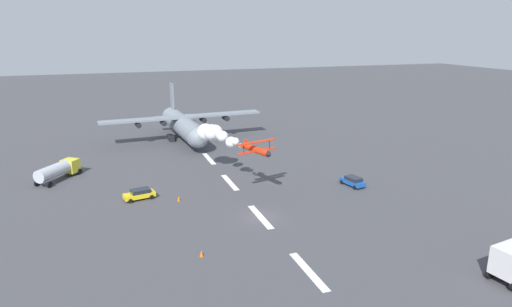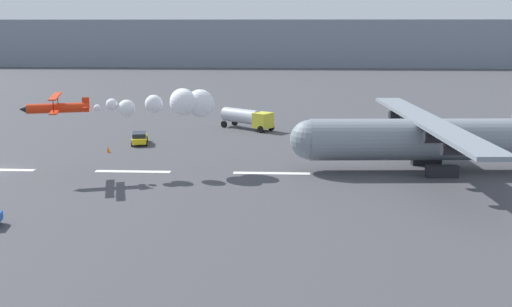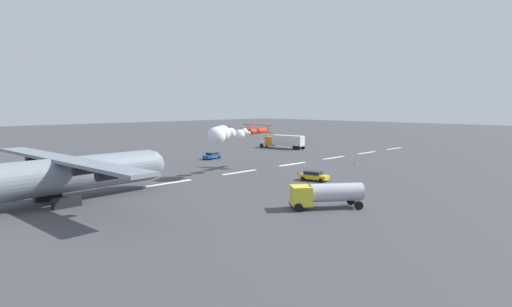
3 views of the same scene
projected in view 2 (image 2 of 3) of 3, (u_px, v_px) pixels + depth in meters
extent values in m
cube|color=white|center=(133.00, 171.00, 62.00)|extent=(8.00, 0.90, 0.01)
cube|color=white|center=(272.00, 173.00, 61.29)|extent=(8.00, 0.90, 0.01)
cube|color=gray|center=(202.00, 43.00, 213.73)|extent=(396.00, 16.00, 16.59)
cylinder|color=gray|center=(426.00, 139.00, 61.59)|extent=(24.64, 5.88, 4.35)
sphere|color=gray|center=(310.00, 140.00, 61.44)|extent=(4.14, 4.14, 4.14)
cube|color=gray|center=(427.00, 121.00, 61.17)|extent=(5.42, 35.69, 0.40)
cylinder|color=black|center=(399.00, 115.00, 70.90)|extent=(2.46, 1.25, 1.10)
cylinder|color=black|center=(411.00, 122.00, 65.70)|extent=(2.46, 1.25, 1.10)
cylinder|color=black|center=(436.00, 138.00, 57.02)|extent=(2.46, 1.25, 1.10)
cylinder|color=black|center=(455.00, 149.00, 51.81)|extent=(2.46, 1.25, 1.10)
cube|color=black|center=(442.00, 171.00, 59.59)|extent=(3.26, 1.20, 1.20)
cube|color=black|center=(426.00, 159.00, 64.82)|extent=(3.26, 1.20, 1.20)
cylinder|color=red|center=(58.00, 108.00, 58.73)|extent=(5.99, 2.57, 0.98)
cube|color=red|center=(56.00, 110.00, 58.72)|extent=(2.48, 6.41, 0.12)
cube|color=red|center=(55.00, 96.00, 58.43)|extent=(2.48, 6.41, 0.12)
cylinder|color=black|center=(53.00, 106.00, 56.42)|extent=(0.08, 0.08, 1.34)
cylinder|color=black|center=(58.00, 100.00, 60.72)|extent=(0.08, 0.08, 1.34)
cube|color=red|center=(86.00, 103.00, 59.22)|extent=(0.70, 0.29, 1.10)
cube|color=red|center=(86.00, 107.00, 59.31)|extent=(1.13, 2.09, 0.08)
cone|color=black|center=(23.00, 109.00, 57.99)|extent=(0.90, 0.99, 0.83)
sphere|color=white|center=(97.00, 108.00, 59.80)|extent=(0.70, 0.70, 0.70)
sphere|color=white|center=(112.00, 104.00, 60.03)|extent=(1.20, 1.20, 1.20)
sphere|color=white|center=(127.00, 108.00, 60.34)|extent=(1.77, 1.77, 1.77)
sphere|color=white|center=(154.00, 104.00, 60.77)|extent=(1.84, 1.84, 1.84)
sphere|color=white|center=(183.00, 103.00, 61.13)|extent=(2.68, 2.68, 2.68)
sphere|color=white|center=(183.00, 101.00, 61.68)|extent=(2.71, 2.71, 2.71)
sphere|color=white|center=(200.00, 103.00, 62.26)|extent=(2.95, 2.95, 2.95)
cube|color=yellow|center=(263.00, 120.00, 84.80)|extent=(3.20, 3.24, 2.20)
cylinder|color=#B7BCC6|center=(241.00, 116.00, 87.34)|extent=(6.22, 5.36, 2.10)
cylinder|color=black|center=(271.00, 127.00, 85.58)|extent=(0.99, 0.85, 1.00)
cylinder|color=black|center=(235.00, 122.00, 89.96)|extent=(0.99, 0.85, 1.00)
cylinder|color=black|center=(261.00, 129.00, 83.76)|extent=(0.99, 0.85, 1.00)
cylinder|color=black|center=(224.00, 124.00, 88.14)|extent=(0.99, 0.85, 1.00)
cube|color=yellow|center=(139.00, 139.00, 76.11)|extent=(2.67, 4.70, 0.65)
cube|color=#1E232D|center=(139.00, 135.00, 75.79)|extent=(2.16, 2.94, 0.55)
cylinder|color=black|center=(133.00, 139.00, 77.54)|extent=(0.35, 0.67, 0.64)
cylinder|color=black|center=(132.00, 144.00, 74.55)|extent=(0.35, 0.67, 0.64)
cylinder|color=black|center=(147.00, 139.00, 77.81)|extent=(0.35, 0.67, 0.64)
cylinder|color=black|center=(146.00, 144.00, 74.82)|extent=(0.35, 0.67, 0.64)
cone|color=orange|center=(108.00, 149.00, 71.14)|extent=(0.44, 0.44, 0.75)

